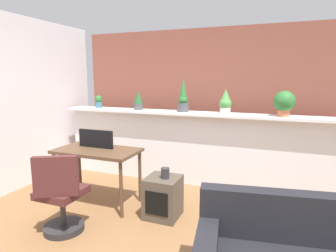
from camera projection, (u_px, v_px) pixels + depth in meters
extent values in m
cube|color=white|center=(204.00, 151.00, 4.46)|extent=(4.79, 0.16, 1.12)
cube|color=white|center=(204.00, 114.00, 4.32)|extent=(4.79, 0.36, 0.04)
cube|color=brown|center=(213.00, 103.00, 4.89)|extent=(4.79, 0.10, 2.50)
cylinder|color=#386B84|center=(99.00, 105.00, 5.01)|extent=(0.12, 0.12, 0.10)
sphere|color=#2D7033|center=(99.00, 99.00, 5.00)|extent=(0.13, 0.13, 0.13)
cylinder|color=#4C4C51|center=(138.00, 107.00, 4.69)|extent=(0.14, 0.14, 0.11)
cone|color=#235B2D|center=(138.00, 97.00, 4.66)|extent=(0.15, 0.15, 0.20)
cylinder|color=#4C4C51|center=(183.00, 107.00, 4.42)|extent=(0.17, 0.17, 0.14)
sphere|color=#2D7033|center=(183.00, 100.00, 4.40)|extent=(0.14, 0.14, 0.14)
cone|color=#2D7033|center=(183.00, 88.00, 4.37)|extent=(0.12, 0.12, 0.31)
cylinder|color=silver|center=(225.00, 111.00, 4.19)|extent=(0.15, 0.15, 0.09)
sphere|color=#4C9347|center=(225.00, 104.00, 4.17)|extent=(0.18, 0.18, 0.18)
cone|color=#4C9347|center=(226.00, 95.00, 4.15)|extent=(0.15, 0.15, 0.18)
cylinder|color=#C66B42|center=(284.00, 113.00, 3.90)|extent=(0.16, 0.16, 0.10)
sphere|color=#2D7033|center=(284.00, 101.00, 3.87)|extent=(0.29, 0.29, 0.29)
cylinder|color=brown|center=(55.00, 179.00, 3.79)|extent=(0.04, 0.04, 0.71)
cylinder|color=brown|center=(121.00, 190.00, 3.43)|extent=(0.04, 0.04, 0.71)
cylinder|color=brown|center=(80.00, 168.00, 4.25)|extent=(0.04, 0.04, 0.71)
cylinder|color=brown|center=(140.00, 176.00, 3.89)|extent=(0.04, 0.04, 0.71)
cube|color=brown|center=(97.00, 151.00, 3.78)|extent=(1.10, 0.60, 0.04)
cube|color=black|center=(96.00, 139.00, 3.85)|extent=(0.52, 0.04, 0.24)
cylinder|color=#262628|center=(64.00, 227.00, 3.19)|extent=(0.44, 0.44, 0.07)
cylinder|color=#333333|center=(63.00, 210.00, 3.15)|extent=(0.06, 0.06, 0.34)
cube|color=#4C2323|center=(62.00, 192.00, 3.12)|extent=(0.44, 0.44, 0.08)
cube|color=#4C2323|center=(56.00, 176.00, 2.89)|extent=(0.42, 0.27, 0.42)
cube|color=#4C4238|center=(163.00, 197.00, 3.48)|extent=(0.40, 0.40, 0.50)
cube|color=black|center=(157.00, 203.00, 3.30)|extent=(0.28, 0.04, 0.28)
cylinder|color=#2D2D33|center=(165.00, 173.00, 3.40)|extent=(0.10, 0.10, 0.13)
cube|color=black|center=(299.00, 217.00, 2.25)|extent=(1.57, 0.40, 0.40)
cube|color=black|center=(207.00, 242.00, 2.13)|extent=(0.28, 0.78, 0.16)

